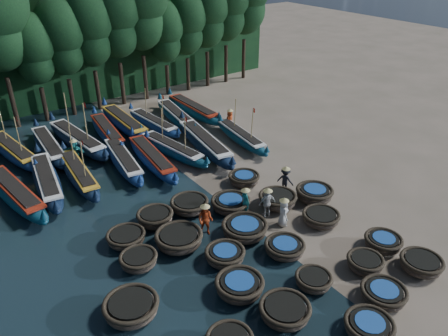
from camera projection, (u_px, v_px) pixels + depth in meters
ground at (235, 213)px, 24.47m from camera, size 120.00×120.00×0.00m
foliage_wall at (77, 45)px, 38.85m from camera, size 40.00×3.00×10.00m
coracle_2 at (369, 327)px, 16.91m from camera, size 2.05×2.05×0.66m
coracle_3 at (383, 294)px, 18.47m from camera, size 2.37×2.37×0.65m
coracle_4 at (421, 264)px, 20.11m from camera, size 2.28×2.28×0.69m
coracle_6 at (285, 311)px, 17.61m from camera, size 2.59×2.59×0.70m
coracle_7 at (313, 280)px, 19.20m from camera, size 1.71×1.71×0.64m
coracle_8 at (365, 263)px, 20.17m from camera, size 2.10×2.10×0.68m
coracle_9 at (383, 242)px, 21.51m from camera, size 2.12×2.12×0.68m
coracle_10 at (131, 307)px, 17.72m from camera, size 2.55×2.55×0.76m
coracle_11 at (240, 286)px, 18.80m from camera, size 2.17×2.17×0.75m
coracle_12 at (225, 255)px, 20.61m from camera, size 1.95×1.95×0.72m
coracle_13 at (285, 248)px, 21.13m from camera, size 2.01×2.01×0.68m
coracle_14 at (321, 218)px, 23.36m from camera, size 2.50×2.50×0.69m
coracle_15 at (139, 260)px, 20.32m from camera, size 2.20×2.20×0.70m
coracle_16 at (179, 239)px, 21.62m from camera, size 2.43×2.43×0.82m
coracle_17 at (245, 229)px, 22.39m from camera, size 2.82×2.82×0.78m
coracle_18 at (278, 200)px, 24.82m from camera, size 2.38×2.38×0.79m
coracle_19 at (314, 193)px, 25.35m from camera, size 2.61×2.61×0.81m
coracle_20 at (126, 237)px, 21.87m from camera, size 1.98×1.98×0.65m
coracle_21 at (155, 217)px, 23.28m from camera, size 1.99×1.99×0.78m
coracle_22 at (189, 205)px, 24.39m from camera, size 2.57×2.57×0.75m
coracle_23 at (231, 203)px, 24.50m from camera, size 2.72×2.72×0.74m
coracle_24 at (244, 179)px, 27.05m from camera, size 2.41×2.41×0.68m
long_boat_1 at (15, 193)px, 25.20m from camera, size 2.63×8.40×1.49m
long_boat_2 at (47, 180)px, 26.53m from camera, size 2.56×8.19×1.45m
long_boat_3 at (79, 174)px, 27.32m from camera, size 1.90×7.77×3.31m
long_boat_4 at (123, 160)px, 28.95m from camera, size 2.45×7.75×1.38m
long_boat_5 at (152, 158)px, 29.18m from camera, size 2.22×8.09×1.43m
long_boat_6 at (172, 149)px, 30.46m from camera, size 2.47×7.53×3.24m
long_boat_7 at (205, 143)px, 31.16m from camera, size 2.93×8.92×1.59m
long_boat_8 at (241, 137)px, 32.34m from camera, size 2.17×7.28×3.12m
long_boat_10 at (13, 151)px, 30.13m from camera, size 2.61×8.08×3.47m
long_boat_11 at (49, 146)px, 30.80m from camera, size 1.78×7.95×1.40m
long_boat_12 at (77, 139)px, 31.67m from camera, size 2.56×8.86×3.79m
long_boat_13 at (107, 132)px, 33.07m from camera, size 2.27×7.81×1.38m
long_boat_14 at (124, 122)px, 34.55m from camera, size 1.61×8.62×1.52m
long_boat_15 at (153, 123)px, 34.68m from camera, size 1.90×7.24×3.09m
long_boat_16 at (176, 116)px, 35.85m from camera, size 2.56×8.07×1.43m
long_boat_17 at (193, 109)px, 37.12m from camera, size 1.49×8.40×1.48m
fisherman_0 at (283, 212)px, 23.01m from camera, size 0.80×0.93×1.81m
fisherman_1 at (245, 200)px, 23.87m from camera, size 0.52×0.61×1.83m
fisherman_2 at (205, 219)px, 22.33m from camera, size 1.02×1.07×1.94m
fisherman_3 at (285, 179)px, 26.07m from camera, size 0.96×1.19×1.81m
fisherman_4 at (267, 202)px, 23.77m from camera, size 1.05×0.63×1.88m
fisherman_5 at (75, 151)px, 29.45m from camera, size 1.39×1.41×1.82m
fisherman_6 at (230, 119)px, 34.35m from camera, size 0.95×0.82×1.84m
tree_5 at (33, 48)px, 33.58m from camera, size 3.68×3.68×8.68m
tree_6 at (61, 36)px, 34.44m from camera, size 4.09×4.09×9.65m
tree_7 at (88, 24)px, 35.30m from camera, size 4.51×4.51×10.63m
tree_8 at (114, 12)px, 36.16m from camera, size 4.92×4.92×11.60m
tree_9 at (138, 1)px, 37.02m from camera, size 5.34×5.34×12.58m
tree_10 at (164, 31)px, 39.49m from camera, size 3.68×3.68×8.68m
tree_11 at (186, 20)px, 40.34m from camera, size 4.09×4.09×9.65m
tree_12 at (206, 10)px, 41.20m from camera, size 4.51×4.51×10.63m
tree_13 at (226, 1)px, 42.06m from camera, size 4.92×4.92×11.60m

